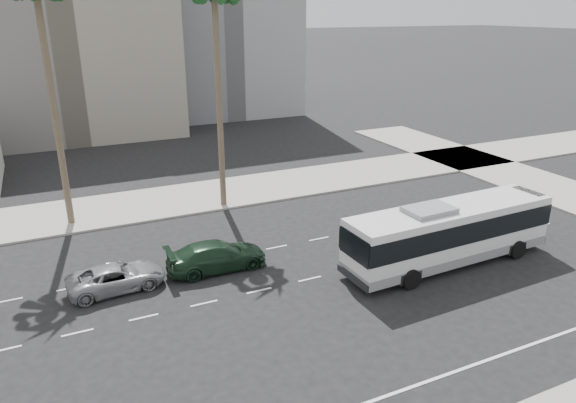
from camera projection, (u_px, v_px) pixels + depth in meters
ground at (356, 268)px, 30.02m from camera, size 700.00×700.00×0.00m
sidewalk_north at (256, 188)px, 43.16m from camera, size 120.00×7.00×0.15m
midrise_beige_west at (62, 54)px, 60.34m from camera, size 24.00×18.00×18.00m
midrise_gray_center at (210, 16)px, 72.87m from camera, size 20.00×20.00×26.00m
city_bus at (449, 232)px, 30.00m from camera, size 13.17×3.35×3.76m
car_a at (217, 256)px, 29.69m from camera, size 2.38×5.70×1.65m
car_b at (116, 277)px, 27.57m from camera, size 2.65×5.14×1.39m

